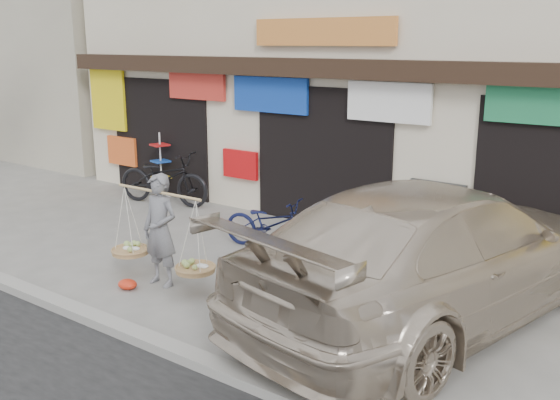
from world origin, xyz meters
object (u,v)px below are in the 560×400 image
Objects in this scene: street_vendor at (160,234)px; bike_0 at (164,178)px; display_rack at (161,171)px; suv at (438,251)px; bike_2 at (270,224)px.

bike_0 is (-3.46, 3.34, -0.19)m from street_vendor.
suv is at bearing -17.37° from display_rack.
suv is at bearing 18.77° from street_vendor.
bike_0 is 1.49× the size of display_rack.
suv reaches higher than street_vendor.
bike_0 is 1.29× the size of bike_2.
street_vendor is at bearing -43.35° from display_rack.
street_vendor is 1.10× the size of bike_2.
street_vendor is 1.26× the size of display_rack.
suv is 8.07m from display_rack.
bike_2 is 0.26× the size of suv.
bike_2 is (3.79, -1.09, -0.13)m from bike_0.
bike_2 is 3.55m from suv.
street_vendor reaches higher than bike_0.
street_vendor is 5.47m from display_rack.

